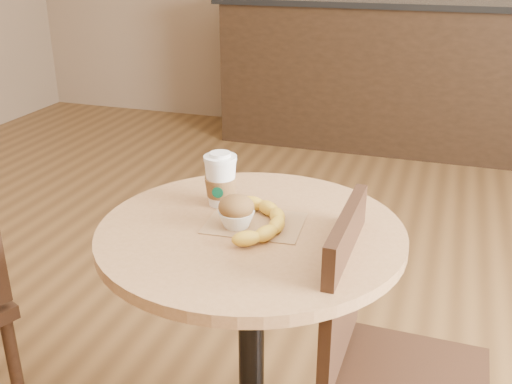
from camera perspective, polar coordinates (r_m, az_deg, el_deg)
cafe_table at (r=1.58m, az=-0.46°, el=-9.72°), size 0.77×0.77×0.75m
chair_right at (r=1.53m, az=11.98°, el=-15.71°), size 0.38×0.38×0.85m
service_counter at (r=4.47m, az=11.56°, el=10.95°), size 2.30×0.65×1.04m
kraft_bag at (r=1.51m, az=-0.10°, el=-2.98°), size 0.25×0.20×0.00m
coffee_cup at (r=1.60m, az=-3.38°, el=1.01°), size 0.09×0.09×0.15m
muffin at (r=1.47m, az=-1.89°, el=-1.87°), size 0.09×0.09×0.08m
banana at (r=1.47m, az=0.23°, el=-2.78°), size 0.21×0.29×0.04m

